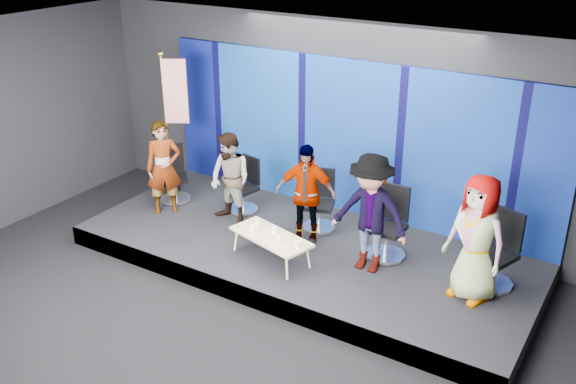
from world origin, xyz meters
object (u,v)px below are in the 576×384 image
at_px(panelist_d, 370,213).
at_px(mug_d, 279,239).
at_px(coffee_table, 271,237).
at_px(mug_b, 252,229).
at_px(chair_b, 245,193).
at_px(panelist_a, 164,168).
at_px(panelist_c, 305,194).
at_px(mug_c, 275,230).
at_px(chair_e, 496,262).
at_px(chair_d, 388,234).
at_px(mug_e, 298,245).
at_px(flag_stand, 173,120).
at_px(panelist_e, 477,238).
at_px(chair_c, 320,210).
at_px(mug_a, 257,223).
at_px(panelist_b, 230,179).
at_px(chair_a, 174,182).

distance_m(panelist_d, mug_d, 1.35).
xyz_separation_m(coffee_table, mug_b, (-0.29, -0.05, 0.09)).
bearing_deg(chair_b, panelist_d, -2.83).
relative_size(panelist_a, panelist_c, 1.01).
height_order(coffee_table, mug_c, mug_c).
xyz_separation_m(panelist_d, chair_e, (1.67, 0.53, -0.52)).
relative_size(chair_d, mug_e, 10.75).
bearing_deg(mug_c, chair_b, 140.13).
bearing_deg(panelist_a, flag_stand, 72.89).
height_order(chair_d, panelist_e, panelist_e).
height_order(chair_b, chair_d, chair_d).
xyz_separation_m(panelist_e, mug_b, (-3.09, -0.62, -0.43)).
xyz_separation_m(chair_c, chair_e, (2.88, -0.24, 0.03)).
distance_m(chair_e, coffee_table, 3.16).
relative_size(panelist_d, panelist_e, 1.00).
xyz_separation_m(panelist_c, panelist_d, (1.20, -0.26, 0.08)).
distance_m(chair_b, mug_a, 1.40).
bearing_deg(mug_e, mug_b, 175.65).
distance_m(panelist_d, panelist_e, 1.48).
xyz_separation_m(chair_b, panelist_b, (0.08, -0.49, 0.45)).
bearing_deg(chair_a, panelist_a, -111.22).
distance_m(chair_a, coffee_table, 2.77).
bearing_deg(mug_e, coffee_table, 167.81).
bearing_deg(flag_stand, mug_d, -53.58).
xyz_separation_m(chair_c, panelist_e, (2.69, -0.71, 0.55)).
xyz_separation_m(panelist_b, chair_c, (1.34, 0.58, -0.44)).
height_order(panelist_b, panelist_c, panelist_c).
distance_m(chair_d, mug_b, 2.00).
xyz_separation_m(panelist_d, mug_c, (-1.30, -0.43, -0.43)).
height_order(panelist_b, mug_d, panelist_b).
distance_m(chair_b, panelist_e, 4.19).
relative_size(panelist_b, panelist_d, 0.87).
bearing_deg(coffee_table, panelist_a, 169.77).
distance_m(mug_b, mug_d, 0.50).
distance_m(chair_c, chair_d, 1.33).
xyz_separation_m(chair_c, panelist_c, (0.02, -0.50, 0.47)).
relative_size(coffee_table, mug_c, 12.96).
bearing_deg(panelist_b, panelist_d, 7.44).
height_order(coffee_table, mug_e, mug_e).
bearing_deg(mug_a, chair_b, 133.13).
xyz_separation_m(panelist_b, flag_stand, (-1.60, 0.51, 0.60)).
bearing_deg(mug_b, chair_e, 18.39).
height_order(chair_a, mug_e, chair_a).
xyz_separation_m(panelist_c, mug_b, (-0.41, -0.83, -0.35)).
xyz_separation_m(mug_d, mug_e, (0.32, -0.01, 0.01)).
xyz_separation_m(chair_a, chair_b, (1.31, 0.30, -0.02)).
height_order(panelist_b, chair_c, panelist_b).
relative_size(panelist_d, coffee_table, 1.27).
bearing_deg(mug_e, panelist_d, 38.29).
distance_m(panelist_c, flag_stand, 3.04).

